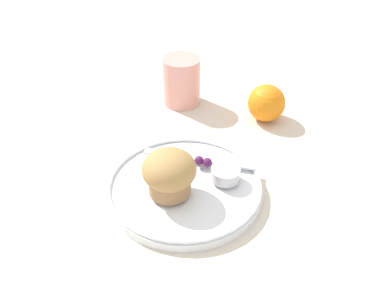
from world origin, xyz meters
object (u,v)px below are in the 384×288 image
Objects in this scene: muffin at (170,173)px; juice_glass at (182,81)px; butter_knife at (199,159)px; orange_fruit at (266,103)px.

muffin is 0.30m from juice_glass.
juice_glass is (-0.11, 0.20, 0.03)m from butter_knife.
juice_glass is (-0.18, 0.00, 0.01)m from orange_fruit.
orange_fruit is at bearing -1.39° from juice_glass.
muffin is at bearing -71.84° from juice_glass.
muffin is 0.82× the size of juice_glass.
juice_glass reaches higher than muffin.
juice_glass is at bearing 178.61° from orange_fruit.
butter_knife is (0.01, 0.09, -0.03)m from muffin.
orange_fruit is at bearing 62.71° from butter_knife.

